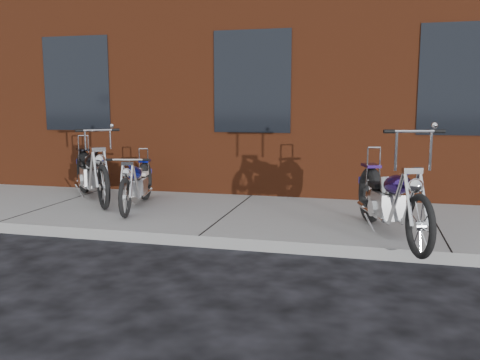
# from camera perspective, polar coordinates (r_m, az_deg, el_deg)

# --- Properties ---
(ground) EXTENTS (120.00, 120.00, 0.00)m
(ground) POSITION_cam_1_polar(r_m,az_deg,el_deg) (6.53, -4.64, -7.55)
(ground) COLOR black
(ground) RESTS_ON ground
(sidewalk) EXTENTS (22.00, 3.00, 0.15)m
(sidewalk) POSITION_cam_1_polar(r_m,az_deg,el_deg) (7.90, -1.12, -4.13)
(sidewalk) COLOR #979797
(sidewalk) RESTS_ON ground
(building_brick) EXTENTS (22.00, 10.00, 8.00)m
(building_brick) POSITION_cam_1_polar(r_m,az_deg,el_deg) (14.25, 6.09, 17.31)
(building_brick) COLOR #622811
(building_brick) RESTS_ON ground
(chopper_purple) EXTENTS (0.91, 2.37, 1.38)m
(chopper_purple) POSITION_cam_1_polar(r_m,az_deg,el_deg) (6.62, 16.52, -2.37)
(chopper_purple) COLOR black
(chopper_purple) RESTS_ON sidewalk
(chopper_blue) EXTENTS (0.66, 2.04, 0.90)m
(chopper_blue) POSITION_cam_1_polar(r_m,az_deg,el_deg) (8.34, -11.52, -0.49)
(chopper_blue) COLOR black
(chopper_blue) RESTS_ON sidewalk
(chopper_third) EXTENTS (1.72, 1.95, 1.26)m
(chopper_third) POSITION_cam_1_polar(r_m,az_deg,el_deg) (9.18, -16.28, 0.62)
(chopper_third) COLOR black
(chopper_third) RESTS_ON sidewalk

